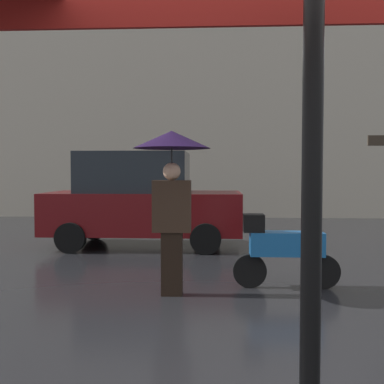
# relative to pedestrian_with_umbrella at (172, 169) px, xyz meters

# --- Properties ---
(pedestrian_with_umbrella) EXTENTS (0.99, 0.99, 2.11)m
(pedestrian_with_umbrella) POSITION_rel_pedestrian_with_umbrella_xyz_m (0.00, 0.00, 0.00)
(pedestrian_with_umbrella) COLOR black
(pedestrian_with_umbrella) RESTS_ON ground
(parked_scooter) EXTENTS (1.45, 0.32, 1.23)m
(parked_scooter) POSITION_rel_pedestrian_with_umbrella_xyz_m (1.48, 0.44, -1.07)
(parked_scooter) COLOR black
(parked_scooter) RESTS_ON ground
(parked_car_left) EXTENTS (4.06, 1.98, 2.00)m
(parked_car_left) POSITION_rel_pedestrian_with_umbrella_xyz_m (-1.02, 3.81, -0.64)
(parked_car_left) COLOR #590C0F
(parked_car_left) RESTS_ON ground
(building_block) EXTENTS (17.66, 2.31, 12.68)m
(building_block) POSITION_rel_pedestrian_with_umbrella_xyz_m (1.01, 11.11, 4.71)
(building_block) COLOR #B2A893
(building_block) RESTS_ON ground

